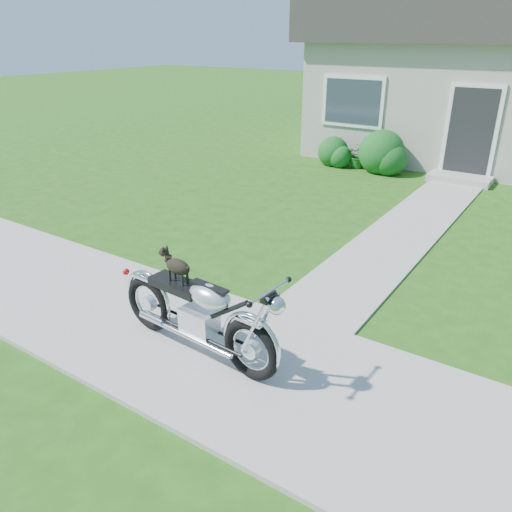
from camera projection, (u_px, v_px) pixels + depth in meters
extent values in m
plane|color=#235114|center=(396.00, 424.00, 4.50)|extent=(80.00, 80.00, 0.00)
cube|color=#9E9B93|center=(396.00, 423.00, 4.49)|extent=(24.00, 2.20, 0.04)
cube|color=#9E9B93|center=(410.00, 227.00, 9.05)|extent=(1.20, 8.00, 0.03)
cube|color=black|center=(470.00, 135.00, 11.63)|extent=(1.00, 0.06, 2.10)
cube|color=#9E9B93|center=(459.00, 179.00, 11.76)|extent=(1.40, 0.70, 0.16)
cube|color=#2D3847|center=(353.00, 101.00, 12.93)|extent=(1.70, 0.05, 1.30)
sphere|color=#15511A|center=(333.00, 152.00, 13.21)|extent=(0.81, 0.81, 0.81)
sphere|color=#15511A|center=(382.00, 153.00, 12.48)|extent=(1.14, 1.14, 1.14)
imported|color=#195E1A|center=(359.00, 155.00, 12.89)|extent=(0.63, 0.55, 0.67)
torus|color=black|center=(251.00, 349.00, 4.92)|extent=(0.68, 0.15, 0.67)
torus|color=black|center=(149.00, 303.00, 5.75)|extent=(0.68, 0.15, 0.67)
cube|color=silver|center=(199.00, 322.00, 5.29)|extent=(0.42, 0.27, 0.30)
ellipsoid|color=silver|center=(210.00, 296.00, 5.04)|extent=(0.53, 0.32, 0.26)
cube|color=black|center=(177.00, 285.00, 5.31)|extent=(0.67, 0.30, 0.09)
cube|color=silver|center=(251.00, 320.00, 4.78)|extent=(0.31, 0.16, 0.03)
cube|color=silver|center=(146.00, 277.00, 5.62)|extent=(0.31, 0.16, 0.03)
cylinder|color=silver|center=(270.00, 291.00, 4.50)|extent=(0.07, 0.60, 0.03)
sphere|color=silver|center=(277.00, 306.00, 4.51)|extent=(0.18, 0.18, 0.17)
cylinder|color=silver|center=(191.00, 338.00, 5.25)|extent=(1.10, 0.13, 0.06)
ellipsoid|color=black|center=(178.00, 267.00, 5.20)|extent=(0.33, 0.17, 0.17)
sphere|color=black|center=(164.00, 252.00, 5.27)|extent=(0.11, 0.11, 0.10)
cylinder|color=black|center=(175.00, 273.00, 5.33)|extent=(0.03, 0.03, 0.13)
cylinder|color=black|center=(170.00, 275.00, 5.28)|extent=(0.03, 0.03, 0.13)
cylinder|color=black|center=(187.00, 278.00, 5.22)|extent=(0.03, 0.03, 0.13)
cylinder|color=black|center=(182.00, 280.00, 5.17)|extent=(0.03, 0.03, 0.13)
torus|color=#AF632E|center=(167.00, 257.00, 5.26)|extent=(0.06, 0.09, 0.09)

